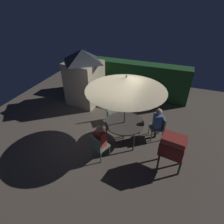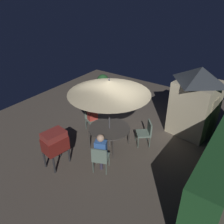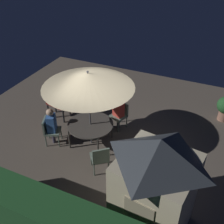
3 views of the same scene
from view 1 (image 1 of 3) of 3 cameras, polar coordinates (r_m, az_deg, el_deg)
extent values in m
plane|color=brown|center=(7.14, -1.79, -6.86)|extent=(11.00, 11.00, 0.00)
cube|color=#1E4C23|center=(9.55, 6.06, 10.14)|extent=(5.62, 0.69, 1.74)
cube|color=#C6B793|center=(8.85, -8.49, 8.96)|extent=(1.62, 1.58, 2.01)
pyramid|color=#33383D|center=(8.41, -9.23, 16.88)|extent=(1.72, 1.68, 0.54)
cube|color=gray|center=(9.46, -5.87, 9.35)|extent=(0.60, 0.11, 1.57)
cylinder|color=#47423D|center=(6.52, 3.84, -3.38)|extent=(1.39, 1.39, 0.04)
cylinder|color=#3C3834|center=(6.51, -1.69, -7.50)|extent=(0.05, 0.05, 0.70)
cylinder|color=#3C3834|center=(6.30, 6.69, -9.47)|extent=(0.05, 0.05, 0.70)
cylinder|color=#3C3834|center=(7.23, 1.17, -2.75)|extent=(0.05, 0.05, 0.70)
cylinder|color=#3C3834|center=(7.03, 8.71, -4.35)|extent=(0.05, 0.05, 0.70)
cylinder|color=#4C4C51|center=(6.23, 4.01, 0.34)|extent=(0.04, 0.04, 2.44)
cone|color=beige|center=(5.74, 4.40, 8.82)|extent=(2.59, 2.59, 0.42)
sphere|color=#4C4C51|center=(5.65, 4.51, 11.05)|extent=(0.06, 0.06, 0.06)
cube|color=maroon|center=(5.73, 18.21, -10.67)|extent=(0.77, 0.61, 0.45)
cube|color=maroon|center=(5.52, 18.79, -8.23)|extent=(0.73, 0.58, 0.20)
cylinder|color=#262628|center=(5.93, 14.12, -14.95)|extent=(0.06, 0.06, 0.55)
cylinder|color=#262628|center=(5.96, 20.22, -16.05)|extent=(0.06, 0.06, 0.55)
cylinder|color=#262628|center=(6.22, 14.70, -12.18)|extent=(0.06, 0.06, 0.55)
cylinder|color=#262628|center=(6.25, 20.43, -13.23)|extent=(0.06, 0.06, 0.55)
cube|color=slate|center=(6.01, -3.57, -10.46)|extent=(0.60, 0.60, 0.06)
cube|color=slate|center=(5.75, -5.15, -9.89)|extent=(0.45, 0.22, 0.45)
cylinder|color=#516155|center=(6.18, -6.17, -12.01)|extent=(0.04, 0.04, 0.45)
cylinder|color=#516155|center=(5.97, -3.50, -13.90)|extent=(0.04, 0.04, 0.45)
cylinder|color=#516155|center=(6.37, -3.48, -10.16)|extent=(0.04, 0.04, 0.45)
cylinder|color=#516155|center=(6.17, -0.81, -11.90)|extent=(0.04, 0.04, 0.45)
cube|color=slate|center=(6.91, 13.58, -4.73)|extent=(0.61, 0.61, 0.06)
cube|color=slate|center=(6.84, 15.52, -3.15)|extent=(0.23, 0.44, 0.45)
cylinder|color=#516155|center=(6.96, 15.35, -7.11)|extent=(0.04, 0.04, 0.45)
cylinder|color=#516155|center=(7.25, 14.48, -5.08)|extent=(0.04, 0.04, 0.45)
cylinder|color=#516155|center=(6.85, 12.14, -7.33)|extent=(0.04, 0.04, 0.45)
cylinder|color=#516155|center=(7.14, 11.40, -5.26)|extent=(0.04, 0.04, 0.45)
cube|color=slate|center=(7.56, 0.36, 0.01)|extent=(0.65, 0.65, 0.06)
cube|color=slate|center=(7.61, -0.17, 2.25)|extent=(0.39, 0.33, 0.45)
cylinder|color=#516155|center=(7.90, 1.23, -0.33)|extent=(0.04, 0.04, 0.45)
cylinder|color=#516155|center=(7.79, -1.53, -0.87)|extent=(0.04, 0.04, 0.45)
cylinder|color=#516155|center=(7.59, 2.28, -1.91)|extent=(0.04, 0.04, 0.45)
cylinder|color=#516155|center=(7.48, -0.58, -2.50)|extent=(0.04, 0.04, 0.45)
cube|color=#CC3D33|center=(5.80, -3.67, -8.29)|extent=(0.41, 0.35, 0.55)
sphere|color=tan|center=(5.55, -3.81, -5.24)|extent=(0.22, 0.22, 0.22)
cylinder|color=#383347|center=(6.16, -3.50, -11.87)|extent=(0.10, 0.10, 0.48)
cube|color=#3866B2|center=(6.73, 13.92, -2.69)|extent=(0.36, 0.41, 0.55)
sphere|color=tan|center=(6.51, 14.38, 0.13)|extent=(0.22, 0.22, 0.22)
cylinder|color=#383347|center=(7.04, 13.36, -6.08)|extent=(0.10, 0.10, 0.48)
camera|label=2|loc=(9.60, 49.74, 25.27)|focal=36.56mm
camera|label=3|loc=(11.76, -4.26, 38.21)|focal=43.27mm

